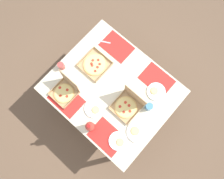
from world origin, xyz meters
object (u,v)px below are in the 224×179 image
object	(u,v)px
plate_near_left	(118,141)
plate_near_right	(137,132)
plate_far_left	(94,108)
soda_bottle	(91,127)
pizza_box_center	(128,105)
cup_clear_right	(149,107)
plate_far_right	(156,92)
cup_spare	(61,66)
pizza_box_corner_right	(95,65)
pizza_box_edge_far	(65,91)

from	to	relation	value
plate_near_left	plate_near_right	distance (m)	0.22
plate_far_left	soda_bottle	distance (m)	0.23
plate_near_right	pizza_box_center	bearing A→B (deg)	150.42
cup_clear_right	plate_far_left	bearing A→B (deg)	-136.91
plate_far_right	cup_spare	xyz separation A→B (m)	(-0.98, -0.49, 0.03)
plate_far_left	plate_far_right	distance (m)	0.71
cup_spare	soda_bottle	bearing A→B (deg)	-20.60
plate_near_right	soda_bottle	size ratio (longest dim) A/B	0.71
pizza_box_corner_right	plate_far_right	size ratio (longest dim) A/B	1.45
plate_near_right	cup_clear_right	size ratio (longest dim) A/B	2.36
pizza_box_corner_right	plate_far_left	world-z (taller)	pizza_box_corner_right
pizza_box_corner_right	soda_bottle	xyz separation A→B (m)	(0.45, -0.54, 0.12)
plate_near_left	plate_near_right	xyz separation A→B (m)	(0.09, 0.20, -0.00)
pizza_box_corner_right	soda_bottle	world-z (taller)	soda_bottle
pizza_box_center	cup_clear_right	xyz separation A→B (m)	(0.18, 0.13, 0.00)
soda_bottle	plate_near_right	bearing A→B (deg)	35.66
pizza_box_corner_right	cup_spare	xyz separation A→B (m)	(-0.26, -0.27, 0.03)
soda_bottle	plate_near_left	bearing A→B (deg)	14.35
pizza_box_corner_right	plate_near_right	world-z (taller)	pizza_box_corner_right
plate_near_left	plate_far_right	bearing A→B (deg)	93.23
pizza_box_center	plate_far_left	world-z (taller)	pizza_box_center
plate_near_left	cup_clear_right	size ratio (longest dim) A/B	2.06
plate_far_right	plate_near_right	size ratio (longest dim) A/B	0.92
pizza_box_corner_right	pizza_box_center	bearing A→B (deg)	-10.39
plate_near_left	cup_spare	world-z (taller)	cup_spare
plate_near_left	plate_far_left	world-z (taller)	same
pizza_box_corner_right	cup_clear_right	bearing A→B (deg)	2.06
plate_far_right	plate_near_right	xyz separation A→B (m)	(0.13, -0.48, 0.00)
soda_bottle	cup_spare	bearing A→B (deg)	159.40
pizza_box_corner_right	cup_clear_right	distance (m)	0.77
plate_far_left	cup_spare	distance (m)	0.61
pizza_box_corner_right	cup_clear_right	world-z (taller)	cup_clear_right
pizza_box_edge_far	plate_near_left	xyz separation A→B (m)	(0.79, -0.02, -0.04)
pizza_box_corner_right	plate_near_left	world-z (taller)	pizza_box_corner_right
cup_spare	pizza_box_corner_right	bearing A→B (deg)	45.79
pizza_box_corner_right	plate_near_left	bearing A→B (deg)	-31.21
plate_far_right	pizza_box_corner_right	bearing A→B (deg)	-163.11
pizza_box_corner_right	soda_bottle	distance (m)	0.71
pizza_box_center	plate_far_right	size ratio (longest dim) A/B	1.49
plate_far_left	cup_clear_right	bearing A→B (deg)	43.09
cup_spare	pizza_box_center	bearing A→B (deg)	10.87
pizza_box_edge_far	cup_clear_right	bearing A→B (deg)	30.61
pizza_box_corner_right	cup_spare	world-z (taller)	cup_spare
plate_near_right	cup_spare	size ratio (longest dim) A/B	2.61
plate_near_right	soda_bottle	bearing A→B (deg)	-144.34
pizza_box_edge_far	plate_near_left	distance (m)	0.79
pizza_box_edge_far	soda_bottle	world-z (taller)	soda_bottle
plate_near_left	soda_bottle	xyz separation A→B (m)	(-0.31, -0.08, 0.12)
plate_far_right	cup_spare	bearing A→B (deg)	-153.58
pizza_box_center	cup_spare	world-z (taller)	pizza_box_center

